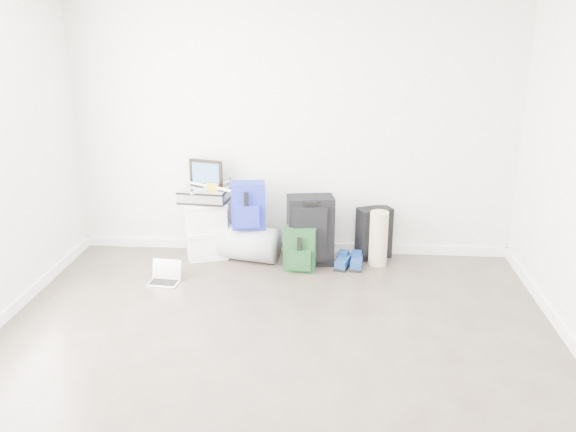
# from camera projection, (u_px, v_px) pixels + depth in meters

# --- Properties ---
(ground) EXTENTS (5.00, 5.00, 0.00)m
(ground) POSITION_uv_depth(u_px,v_px,m) (267.00, 383.00, 4.17)
(ground) COLOR #3D322C
(ground) RESTS_ON ground
(room_envelope) EXTENTS (4.52, 5.02, 2.71)m
(room_envelope) POSITION_uv_depth(u_px,v_px,m) (264.00, 133.00, 3.65)
(room_envelope) COLOR white
(room_envelope) RESTS_ON ground
(boxes_stack) EXTENTS (0.50, 0.45, 0.60)m
(boxes_stack) POSITION_uv_depth(u_px,v_px,m) (206.00, 229.00, 6.28)
(boxes_stack) COLOR white
(boxes_stack) RESTS_ON ground
(briefcase) EXTENTS (0.50, 0.39, 0.14)m
(briefcase) POSITION_uv_depth(u_px,v_px,m) (205.00, 195.00, 6.16)
(briefcase) COLOR #B2B2B7
(briefcase) RESTS_ON boxes_stack
(painting) EXTENTS (0.36, 0.12, 0.27)m
(painting) POSITION_uv_depth(u_px,v_px,m) (206.00, 173.00, 6.19)
(painting) COLOR black
(painting) RESTS_ON briefcase
(drone) EXTENTS (0.52, 0.52, 0.05)m
(drone) POSITION_uv_depth(u_px,v_px,m) (212.00, 187.00, 6.11)
(drone) COLOR yellow
(drone) RESTS_ON briefcase
(duffel_bag) EXTENTS (0.65, 0.49, 0.36)m
(duffel_bag) POSITION_uv_depth(u_px,v_px,m) (249.00, 243.00, 6.22)
(duffel_bag) COLOR gray
(duffel_bag) RESTS_ON ground
(blue_backpack) EXTENTS (0.36, 0.29, 0.47)m
(blue_backpack) POSITION_uv_depth(u_px,v_px,m) (248.00, 206.00, 6.07)
(blue_backpack) COLOR #171C98
(blue_backpack) RESTS_ON duffel_bag
(large_suitcase) EXTENTS (0.49, 0.36, 0.70)m
(large_suitcase) POSITION_uv_depth(u_px,v_px,m) (310.00, 231.00, 6.08)
(large_suitcase) COLOR black
(large_suitcase) RESTS_ON ground
(green_backpack) EXTENTS (0.32, 0.25, 0.43)m
(green_backpack) POSITION_uv_depth(u_px,v_px,m) (300.00, 250.00, 5.97)
(green_backpack) COLOR #123218
(green_backpack) RESTS_ON ground
(carry_on) EXTENTS (0.39, 0.33, 0.53)m
(carry_on) POSITION_uv_depth(u_px,v_px,m) (374.00, 233.00, 6.27)
(carry_on) COLOR black
(carry_on) RESTS_ON ground
(shoes) EXTENTS (0.30, 0.32, 0.10)m
(shoes) POSITION_uv_depth(u_px,v_px,m) (350.00, 262.00, 6.09)
(shoes) COLOR black
(shoes) RESTS_ON ground
(rolled_rug) EXTENTS (0.18, 0.18, 0.56)m
(rolled_rug) POSITION_uv_depth(u_px,v_px,m) (378.00, 238.00, 6.08)
(rolled_rug) COLOR tan
(rolled_rug) RESTS_ON ground
(laptop) EXTENTS (0.30, 0.23, 0.20)m
(laptop) POSITION_uv_depth(u_px,v_px,m) (165.00, 277.00, 5.74)
(laptop) COLOR silver
(laptop) RESTS_ON ground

